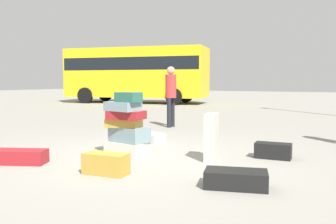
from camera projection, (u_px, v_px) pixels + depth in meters
ground_plane at (136, 157)px, 6.00m from camera, size 80.00×80.00×0.00m
suitcase_tower at (127, 128)px, 6.14m from camera, size 0.76×0.64×1.08m
suitcase_black_right_side at (273, 151)px, 5.88m from camera, size 0.59×0.31×0.25m
suitcase_black_white_trunk at (236, 179)px, 4.27m from camera, size 0.81×0.56×0.21m
suitcase_maroon_foreground_far at (20, 157)px, 5.50m from camera, size 0.86×0.61×0.21m
suitcase_cream_behind_tower at (147, 137)px, 7.53m from camera, size 0.84×0.54×0.19m
suitcase_cream_foreground_near at (211, 137)px, 5.68m from camera, size 0.24×0.40×0.76m
suitcase_tan_left_side at (106, 164)px, 4.88m from camera, size 0.63×0.34×0.29m
person_tourist_with_camera at (171, 91)px, 9.84m from camera, size 0.30×0.34×1.67m
parked_bus at (136, 71)px, 20.92m from camera, size 8.50×3.89×3.15m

